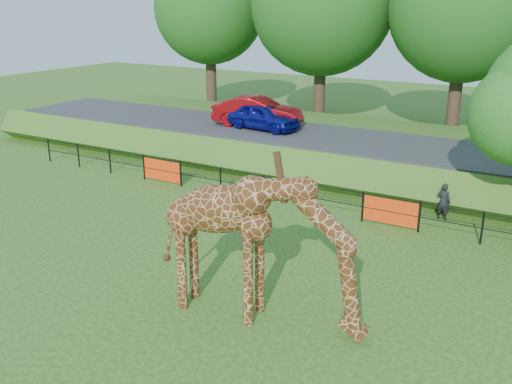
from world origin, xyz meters
TOP-DOWN VIEW (x-y plane):
  - ground at (0.00, 0.00)m, footprint 90.00×90.00m
  - giraffe at (2.12, 0.52)m, footprint 5.39×1.55m
  - perimeter_fence at (0.00, 8.00)m, footprint 28.07×0.10m
  - embankment at (0.00, 15.50)m, footprint 40.00×9.00m
  - road at (0.00, 14.00)m, footprint 40.00×5.00m
  - car_blue at (-5.36, 13.86)m, footprint 3.93×1.97m
  - car_red at (-5.97, 14.39)m, footprint 4.67×2.26m
  - visitor at (4.40, 9.63)m, footprint 0.53×0.38m
  - bg_tree_line at (1.89, 22.00)m, footprint 37.30×8.80m

SIDE VIEW (x-z plane):
  - ground at x=0.00m, z-range 0.00..0.00m
  - perimeter_fence at x=0.00m, z-range 0.00..1.10m
  - embankment at x=0.00m, z-range 0.00..1.30m
  - visitor at x=4.40m, z-range 0.00..1.35m
  - road at x=0.00m, z-range 1.30..1.42m
  - giraffe at x=2.12m, z-range 0.00..3.80m
  - car_blue at x=-5.36m, z-range 1.42..2.71m
  - car_red at x=-5.97m, z-range 1.42..2.89m
  - bg_tree_line at x=1.89m, z-range 1.28..13.10m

